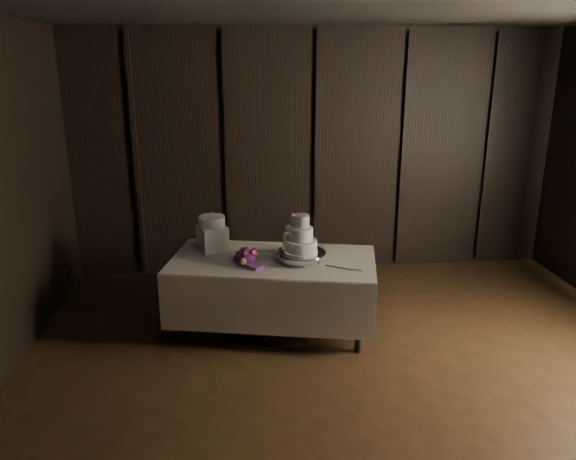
{
  "coord_description": "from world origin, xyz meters",
  "views": [
    {
      "loc": [
        -1.02,
        -3.36,
        2.67
      ],
      "look_at": [
        -0.52,
        1.8,
        1.05
      ],
      "focal_mm": 35.0,
      "sensor_mm": 36.0,
      "label": 1
    }
  ],
  "objects_px": {
    "display_table": "(273,291)",
    "box_pedestal": "(212,238)",
    "cake_stand": "(301,256)",
    "wedding_cake": "(298,238)",
    "small_cake": "(212,221)",
    "bouquet": "(248,257)"
  },
  "relations": [
    {
      "from": "display_table",
      "to": "small_cake",
      "type": "relative_size",
      "value": 8.12
    },
    {
      "from": "cake_stand",
      "to": "box_pedestal",
      "type": "bearing_deg",
      "value": 154.74
    },
    {
      "from": "display_table",
      "to": "small_cake",
      "type": "bearing_deg",
      "value": 163.58
    },
    {
      "from": "wedding_cake",
      "to": "cake_stand",
      "type": "bearing_deg",
      "value": 41.01
    },
    {
      "from": "wedding_cake",
      "to": "bouquet",
      "type": "height_order",
      "value": "wedding_cake"
    },
    {
      "from": "cake_stand",
      "to": "display_table",
      "type": "bearing_deg",
      "value": 162.01
    },
    {
      "from": "display_table",
      "to": "box_pedestal",
      "type": "bearing_deg",
      "value": 163.58
    },
    {
      "from": "display_table",
      "to": "small_cake",
      "type": "height_order",
      "value": "small_cake"
    },
    {
      "from": "display_table",
      "to": "small_cake",
      "type": "distance_m",
      "value": 0.93
    },
    {
      "from": "wedding_cake",
      "to": "box_pedestal",
      "type": "height_order",
      "value": "wedding_cake"
    },
    {
      "from": "display_table",
      "to": "box_pedestal",
      "type": "distance_m",
      "value": 0.82
    },
    {
      "from": "display_table",
      "to": "bouquet",
      "type": "distance_m",
      "value": 0.49
    },
    {
      "from": "small_cake",
      "to": "box_pedestal",
      "type": "bearing_deg",
      "value": 0.0
    },
    {
      "from": "cake_stand",
      "to": "wedding_cake",
      "type": "relative_size",
      "value": 1.3
    },
    {
      "from": "display_table",
      "to": "box_pedestal",
      "type": "xyz_separation_m",
      "value": [
        -0.59,
        0.32,
        0.47
      ]
    },
    {
      "from": "display_table",
      "to": "wedding_cake",
      "type": "height_order",
      "value": "wedding_cake"
    },
    {
      "from": "bouquet",
      "to": "small_cake",
      "type": "relative_size",
      "value": 1.49
    },
    {
      "from": "wedding_cake",
      "to": "box_pedestal",
      "type": "relative_size",
      "value": 1.44
    },
    {
      "from": "display_table",
      "to": "box_pedestal",
      "type": "relative_size",
      "value": 8.31
    },
    {
      "from": "display_table",
      "to": "wedding_cake",
      "type": "bearing_deg",
      "value": -11.25
    },
    {
      "from": "cake_stand",
      "to": "wedding_cake",
      "type": "height_order",
      "value": "wedding_cake"
    },
    {
      "from": "cake_stand",
      "to": "wedding_cake",
      "type": "distance_m",
      "value": 0.2
    }
  ]
}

